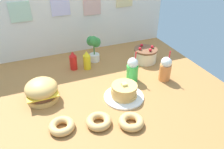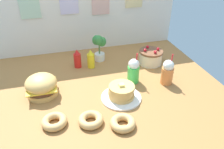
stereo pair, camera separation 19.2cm
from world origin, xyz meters
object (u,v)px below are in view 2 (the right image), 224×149
at_px(burger, 41,86).
at_px(donut_vanilla, 123,123).
at_px(donut_pink_glaze, 54,121).
at_px(pancake_stack, 121,93).
at_px(layer_cake, 151,57).
at_px(orange_float_cup, 167,72).
at_px(donut_chocolate, 91,120).
at_px(potted_plant, 99,47).
at_px(cream_soda_cup, 133,71).
at_px(ketchup_bottle, 77,59).
at_px(mustard_bottle, 91,59).

relative_size(burger, donut_vanilla, 1.43).
height_order(donut_pink_glaze, donut_vanilla, same).
bearing_deg(donut_pink_glaze, pancake_stack, 16.84).
relative_size(layer_cake, orange_float_cup, 0.83).
height_order(burger, donut_pink_glaze, burger).
xyz_separation_m(donut_chocolate, donut_vanilla, (0.21, -0.09, 0.00)).
relative_size(donut_pink_glaze, potted_plant, 0.61).
height_order(burger, cream_soda_cup, cream_soda_cup).
bearing_deg(layer_cake, orange_float_cup, -91.41).
xyz_separation_m(ketchup_bottle, donut_chocolate, (-0.02, -0.82, -0.06)).
bearing_deg(burger, layer_cake, 13.57).
xyz_separation_m(ketchup_bottle, potted_plant, (0.25, 0.09, 0.07)).
relative_size(burger, cream_soda_cup, 0.88).
bearing_deg(potted_plant, donut_vanilla, -93.32).
relative_size(layer_cake, cream_soda_cup, 0.83).
bearing_deg(pancake_stack, potted_plant, 92.03).
relative_size(ketchup_bottle, orange_float_cup, 0.67).
distance_m(burger, donut_pink_glaze, 0.40).
height_order(layer_cake, potted_plant, potted_plant).
bearing_deg(donut_chocolate, layer_cake, 42.64).
relative_size(donut_chocolate, potted_plant, 0.61).
relative_size(layer_cake, potted_plant, 0.82).
bearing_deg(mustard_bottle, burger, -144.02).
bearing_deg(burger, potted_plant, 38.62).
distance_m(layer_cake, cream_soda_cup, 0.41).
height_order(mustard_bottle, donut_pink_glaze, mustard_bottle).
xyz_separation_m(burger, ketchup_bottle, (0.35, 0.39, 0.00)).
bearing_deg(mustard_bottle, donut_pink_glaze, -118.61).
distance_m(layer_cake, potted_plant, 0.54).
bearing_deg(ketchup_bottle, potted_plant, 19.65).
height_order(donut_pink_glaze, donut_chocolate, same).
relative_size(mustard_bottle, donut_chocolate, 1.08).
bearing_deg(layer_cake, burger, -166.43).
height_order(burger, layer_cake, burger).
relative_size(ketchup_bottle, donut_vanilla, 1.08).
relative_size(burger, donut_chocolate, 1.43).
xyz_separation_m(pancake_stack, layer_cake, (0.47, 0.48, 0.02)).
bearing_deg(donut_vanilla, cream_soda_cup, 63.05).
xyz_separation_m(ketchup_bottle, cream_soda_cup, (0.45, -0.40, 0.02)).
relative_size(ketchup_bottle, donut_chocolate, 1.08).
bearing_deg(mustard_bottle, layer_cake, -7.81).
bearing_deg(layer_cake, pancake_stack, -134.03).
bearing_deg(donut_pink_glaze, donut_vanilla, -17.06).
bearing_deg(burger, donut_pink_glaze, -78.69).
relative_size(donut_chocolate, donut_vanilla, 1.00).
xyz_separation_m(cream_soda_cup, orange_float_cup, (0.28, -0.10, 0.00)).
xyz_separation_m(layer_cake, cream_soda_cup, (-0.29, -0.28, 0.04)).
distance_m(layer_cake, ketchup_bottle, 0.75).
relative_size(donut_vanilla, potted_plant, 0.61).
xyz_separation_m(orange_float_cup, donut_pink_glaze, (-1.00, -0.27, -0.08)).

